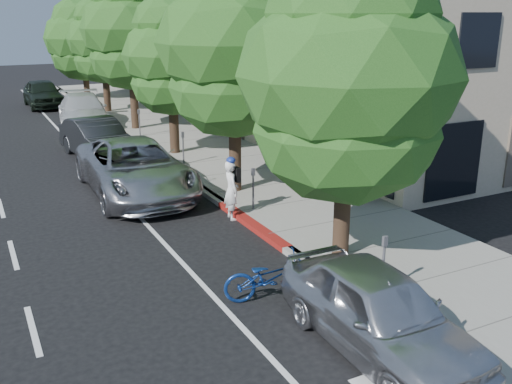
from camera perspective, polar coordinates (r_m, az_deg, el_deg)
ground at (r=15.33m, az=1.28°, el=-4.70°), size 120.00×120.00×0.00m
sidewalk at (r=23.11m, az=-3.15°, el=3.16°), size 4.60×56.00×0.15m
curb at (r=22.30m, az=-8.55°, el=2.46°), size 0.30×56.00×0.15m
curb_red_segment at (r=16.12m, az=-0.41°, el=-3.26°), size 0.32×4.00×0.15m
storefront_building at (r=34.66m, az=1.12°, el=13.71°), size 10.00×36.00×7.00m
street_tree_0 at (r=13.06m, az=9.23°, el=11.04°), size 5.08×5.08×7.30m
street_tree_1 at (r=18.19m, az=-2.23°, el=14.38°), size 4.90×4.90×7.82m
street_tree_2 at (r=23.80m, az=-8.50°, el=13.23°), size 3.94×3.94×6.60m
street_tree_3 at (r=29.49m, az=-12.53°, el=15.46°), size 4.77×4.77×7.97m
street_tree_4 at (r=35.34m, az=-15.08°, el=14.40°), size 4.09×4.09×6.82m
street_tree_5 at (r=41.22m, az=-16.96°, el=14.40°), size 5.09×5.09×6.92m
cyclist at (r=16.53m, az=-2.48°, el=0.19°), size 0.48×0.68×1.75m
bicycle at (r=12.02m, az=1.47°, el=-8.52°), size 2.09×1.23×1.04m
silver_suv at (r=19.21m, az=-12.01°, el=2.34°), size 3.07×6.46×1.78m
dark_sedan at (r=24.46m, az=-15.58°, el=5.13°), size 2.39×5.15×1.64m
white_pickup at (r=31.56m, az=-16.93°, el=7.76°), size 3.13×6.14×1.71m
dark_suv_far at (r=39.32m, az=-20.54°, el=9.22°), size 2.14×5.14×1.74m
near_car_a at (r=10.48m, az=12.16°, el=-11.55°), size 1.89×4.56×1.54m
pedestrian at (r=21.52m, az=2.38°, el=4.41°), size 0.95×0.92×1.54m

